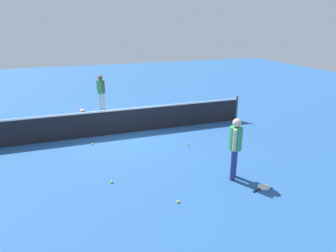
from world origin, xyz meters
The scene contains 10 objects.
ground_plane centered at (0.00, 0.00, 0.00)m, with size 40.00×40.00×0.00m, color #265693.
court_net centered at (0.00, 0.00, 0.50)m, with size 10.09×0.09×1.07m.
player_near_side centered at (2.18, -4.45, 1.01)m, with size 0.48×0.48×1.70m.
player_far_side centered at (-0.25, 3.48, 1.01)m, with size 0.48×0.48×1.70m.
tennis_racket_near_player centered at (2.64, -5.17, 0.01)m, with size 0.61×0.40×0.03m.
tennis_racket_far_player centered at (-1.18, 3.79, 0.01)m, with size 0.36×0.60×0.03m.
tennis_ball_near_player centered at (1.93, -1.93, 0.03)m, with size 0.07×0.07×0.07m, color #C6E033.
tennis_ball_by_net centered at (-1.19, -0.79, 0.03)m, with size 0.07×0.07×0.07m, color #C6E033.
tennis_ball_midcourt centered at (0.33, -5.08, 0.03)m, with size 0.07×0.07×0.07m, color #C6E033.
tennis_ball_baseline centered at (-0.99, -3.63, 0.03)m, with size 0.07×0.07×0.07m, color #C6E033.
Camera 1 is at (-1.94, -10.77, 4.04)m, focal length 32.26 mm.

